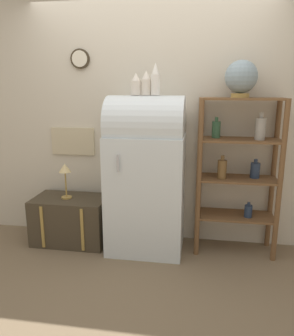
{
  "coord_description": "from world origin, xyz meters",
  "views": [
    {
      "loc": [
        0.52,
        -2.87,
        1.64
      ],
      "look_at": [
        0.01,
        0.26,
        0.87
      ],
      "focal_mm": 35.0,
      "sensor_mm": 36.0,
      "label": 1
    }
  ],
  "objects": [
    {
      "name": "ground_plane",
      "position": [
        0.0,
        0.0,
        0.0
      ],
      "size": [
        12.0,
        12.0,
        0.0
      ],
      "primitive_type": "plane",
      "color": "#7A664C"
    },
    {
      "name": "wall_back",
      "position": [
        -0.0,
        0.57,
        1.35
      ],
      "size": [
        7.0,
        0.09,
        2.7
      ],
      "color": "beige",
      "rests_on": "ground_plane"
    },
    {
      "name": "refrigerator",
      "position": [
        -0.0,
        0.26,
        0.81
      ],
      "size": [
        0.75,
        0.62,
        1.57
      ],
      "color": "silver",
      "rests_on": "ground_plane"
    },
    {
      "name": "suitcase_trunk",
      "position": [
        -0.83,
        0.28,
        0.25
      ],
      "size": [
        0.78,
        0.48,
        0.5
      ],
      "color": "#423828",
      "rests_on": "ground_plane"
    },
    {
      "name": "shelf_unit",
      "position": [
        0.9,
        0.35,
        0.9
      ],
      "size": [
        0.79,
        0.36,
        1.55
      ],
      "color": "brown",
      "rests_on": "ground_plane"
    },
    {
      "name": "globe",
      "position": [
        0.87,
        0.35,
        1.74
      ],
      "size": [
        0.3,
        0.3,
        0.34
      ],
      "color": "#AD8942",
      "rests_on": "shelf_unit"
    },
    {
      "name": "vase_left",
      "position": [
        -0.1,
        0.26,
        1.67
      ],
      "size": [
        0.09,
        0.09,
        0.21
      ],
      "color": "silver",
      "rests_on": "refrigerator"
    },
    {
      "name": "vase_center",
      "position": [
        0.0,
        0.27,
        1.68
      ],
      "size": [
        0.09,
        0.09,
        0.23
      ],
      "color": "silver",
      "rests_on": "refrigerator"
    },
    {
      "name": "vase_right",
      "position": [
        0.09,
        0.25,
        1.71
      ],
      "size": [
        0.08,
        0.08,
        0.3
      ],
      "color": "white",
      "rests_on": "refrigerator"
    },
    {
      "name": "desk_lamp",
      "position": [
        -0.86,
        0.27,
        0.79
      ],
      "size": [
        0.13,
        0.13,
        0.38
      ],
      "color": "#AD8942",
      "rests_on": "suitcase_trunk"
    }
  ]
}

